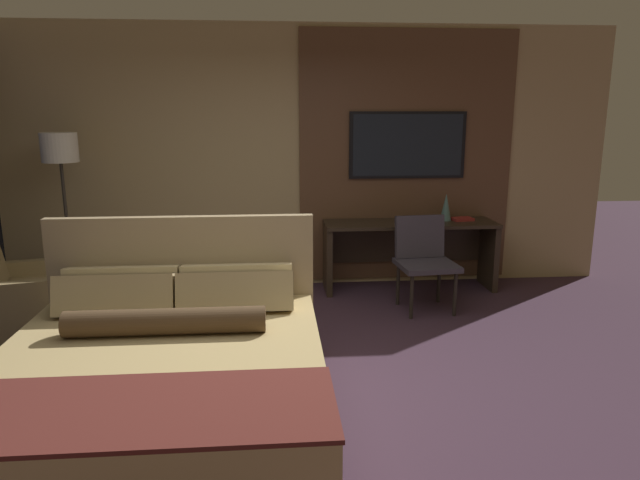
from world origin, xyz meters
TOP-DOWN VIEW (x-y plane):
  - ground_plane at (0.00, 0.00)m, footprint 16.00×16.00m
  - wall_back_tv_panel at (0.18, 2.59)m, footprint 7.20×0.09m
  - bed at (-0.81, -0.29)m, footprint 1.99×2.14m
  - desk at (1.35, 2.31)m, footprint 1.84×0.52m
  - tv at (1.35, 2.52)m, footprint 1.27×0.04m
  - desk_chair at (1.34, 1.68)m, footprint 0.58×0.58m
  - armchair_by_window at (-2.25, 1.33)m, footprint 0.95×0.98m
  - floor_lamp at (-2.14, 2.08)m, footprint 0.34×0.34m
  - vase_tall at (1.75, 2.34)m, footprint 0.12×0.12m
  - book at (1.93, 2.32)m, footprint 0.24×0.18m

SIDE VIEW (x-z plane):
  - ground_plane at x=0.00m, z-range 0.00..0.00m
  - armchair_by_window at x=-2.25m, z-range -0.13..0.66m
  - bed at x=-0.81m, z-range -0.25..0.88m
  - desk at x=1.35m, z-range 0.14..0.88m
  - desk_chair at x=1.34m, z-range 0.09..0.99m
  - book at x=1.93m, z-range 0.74..0.77m
  - vase_tall at x=1.75m, z-range 0.74..1.04m
  - wall_back_tv_panel at x=0.18m, z-range 0.00..2.80m
  - floor_lamp at x=-2.14m, z-range 0.58..2.28m
  - tv at x=1.35m, z-range 1.19..1.90m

